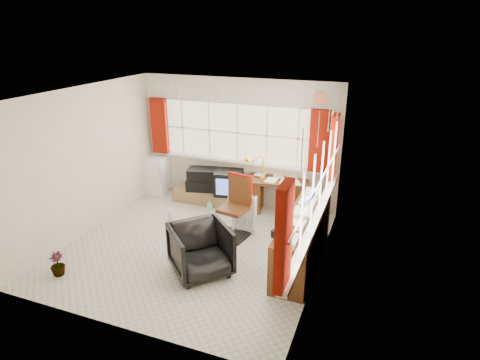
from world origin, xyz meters
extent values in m
plane|color=beige|center=(0.00, 0.00, 0.00)|extent=(4.00, 4.00, 0.00)
plane|color=beige|center=(0.00, 2.00, 1.25)|extent=(4.00, 0.00, 4.00)
plane|color=beige|center=(0.00, -2.00, 1.25)|extent=(4.00, 0.00, 4.00)
plane|color=beige|center=(-2.00, 0.00, 1.25)|extent=(0.00, 4.00, 4.00)
plane|color=beige|center=(2.00, 0.00, 1.25)|extent=(0.00, 4.00, 4.00)
plane|color=white|center=(0.00, 0.00, 2.50)|extent=(4.00, 4.00, 0.00)
plane|color=beige|center=(0.00, 1.98, 1.45)|extent=(3.60, 0.00, 3.60)
cube|color=white|center=(0.00, 1.94, 0.87)|extent=(3.70, 0.12, 0.05)
cube|color=white|center=(-1.20, 1.97, 1.45)|extent=(0.03, 0.02, 1.10)
cube|color=white|center=(-0.60, 1.97, 1.45)|extent=(0.03, 0.02, 1.10)
cube|color=white|center=(0.00, 1.97, 1.45)|extent=(0.03, 0.02, 1.10)
cube|color=white|center=(0.60, 1.97, 1.45)|extent=(0.03, 0.02, 1.10)
cube|color=white|center=(1.20, 1.97, 1.45)|extent=(0.03, 0.02, 1.10)
plane|color=beige|center=(1.98, 0.00, 1.45)|extent=(0.00, 3.60, 3.60)
cube|color=white|center=(1.94, 0.00, 0.87)|extent=(0.12, 3.70, 0.05)
cube|color=white|center=(1.97, -1.20, 1.45)|extent=(0.02, 0.03, 1.10)
cube|color=white|center=(1.97, -0.60, 1.45)|extent=(0.02, 0.03, 1.10)
cube|color=white|center=(1.97, 0.00, 1.45)|extent=(0.02, 0.03, 1.10)
cube|color=white|center=(1.97, 0.60, 1.45)|extent=(0.02, 0.03, 1.10)
cube|color=white|center=(1.97, 1.20, 1.45)|extent=(0.02, 0.03, 1.10)
cube|color=maroon|center=(-1.70, 1.90, 1.46)|extent=(0.35, 0.10, 1.15)
cube|color=maroon|center=(1.60, 1.90, 1.46)|extent=(0.35, 0.10, 1.15)
cube|color=maroon|center=(1.90, 1.60, 1.46)|extent=(0.10, 0.35, 1.15)
cube|color=maroon|center=(1.90, -1.70, 1.46)|extent=(0.10, 0.35, 1.15)
cube|color=silver|center=(0.00, 1.96, 2.25)|extent=(3.95, 0.08, 0.48)
cube|color=silver|center=(1.96, 0.00, 2.25)|extent=(0.08, 3.95, 0.48)
cube|color=#562A14|center=(0.90, 1.80, 0.64)|extent=(1.24, 0.75, 0.05)
cube|color=#562A14|center=(0.46, 1.73, 0.31)|extent=(0.35, 0.55, 0.61)
cube|color=#562A14|center=(1.34, 1.87, 0.31)|extent=(0.35, 0.55, 0.61)
cube|color=white|center=(0.90, 1.80, 0.68)|extent=(0.24, 0.30, 0.02)
cube|color=white|center=(0.90, 1.80, 0.68)|extent=(0.24, 0.30, 0.02)
cube|color=white|center=(0.90, 1.80, 0.69)|extent=(0.24, 0.30, 0.02)
cube|color=white|center=(0.90, 1.80, 0.69)|extent=(0.24, 0.30, 0.02)
cube|color=white|center=(0.90, 1.80, 0.69)|extent=(0.24, 0.30, 0.02)
cube|color=white|center=(0.90, 1.80, 0.70)|extent=(0.24, 0.30, 0.02)
cylinder|color=#FFAE0A|center=(0.61, 1.73, 0.68)|extent=(0.11, 0.11, 0.02)
cylinder|color=#FFAE0A|center=(0.61, 1.73, 0.89)|extent=(0.03, 0.03, 0.42)
cone|color=#FFAE0A|center=(0.61, 1.73, 1.06)|extent=(0.20, 0.19, 0.17)
cube|color=black|center=(0.47, 0.54, 0.02)|extent=(0.53, 0.53, 0.04)
cylinder|color=silver|center=(0.47, 0.54, 0.26)|extent=(0.06, 0.06, 0.52)
cube|color=#562A14|center=(0.47, 0.54, 0.52)|extent=(0.51, 0.49, 0.06)
cube|color=#562A14|center=(0.51, 0.76, 0.80)|extent=(0.40, 0.12, 0.50)
cube|color=maroon|center=(0.51, 0.76, 0.82)|extent=(0.45, 0.14, 0.52)
imported|color=black|center=(0.42, -0.60, 0.37)|extent=(1.14, 1.14, 0.74)
cube|color=white|center=(0.56, 0.84, 0.04)|extent=(0.45, 0.20, 0.09)
cube|color=white|center=(0.36, 0.82, 0.37)|extent=(0.04, 0.13, 0.57)
cube|color=white|center=(0.43, 0.83, 0.37)|extent=(0.04, 0.13, 0.57)
cube|color=white|center=(0.49, 0.83, 0.37)|extent=(0.04, 0.13, 0.57)
cube|color=white|center=(0.56, 0.84, 0.37)|extent=(0.04, 0.13, 0.57)
cube|color=white|center=(0.63, 0.84, 0.37)|extent=(0.04, 0.13, 0.57)
cube|color=white|center=(0.69, 0.84, 0.37)|extent=(0.04, 0.13, 0.57)
cube|color=white|center=(0.76, 0.85, 0.37)|extent=(0.04, 0.13, 0.57)
cube|color=#562A14|center=(1.73, 0.20, 0.38)|extent=(0.50, 2.00, 0.75)
cube|color=white|center=(1.70, -0.60, 0.80)|extent=(0.24, 0.32, 0.10)
cube|color=white|center=(1.70, -0.20, 0.80)|extent=(0.24, 0.32, 0.10)
cube|color=white|center=(1.70, 0.20, 0.80)|extent=(0.24, 0.32, 0.10)
cube|color=white|center=(1.70, 0.60, 0.80)|extent=(0.24, 0.32, 0.10)
cube|color=white|center=(1.70, 1.00, 0.80)|extent=(0.24, 0.32, 0.10)
cube|color=black|center=(1.61, -0.43, 0.80)|extent=(0.33, 0.38, 0.11)
cube|color=olive|center=(-0.55, 1.72, 0.12)|extent=(1.40, 0.50, 0.25)
cube|color=black|center=(-0.09, 1.72, 0.49)|extent=(0.61, 0.57, 0.48)
cube|color=#4D6EDC|center=(-0.04, 1.47, 0.49)|extent=(0.40, 0.09, 0.33)
cube|color=black|center=(-0.68, 1.75, 0.36)|extent=(0.70, 0.53, 0.23)
cube|color=black|center=(-0.68, 1.75, 0.59)|extent=(0.65, 0.50, 0.22)
cube|color=white|center=(-1.80, 1.80, 0.41)|extent=(0.51, 0.51, 0.82)
cube|color=silver|center=(-1.57, 1.57, 0.53)|extent=(0.02, 0.02, 0.43)
imported|color=silver|center=(-0.85, 0.70, 0.13)|extent=(0.11, 0.11, 0.27)
imported|color=#95DED6|center=(-0.37, 1.39, 0.09)|extent=(0.12, 0.12, 0.19)
imported|color=black|center=(-1.50, -1.40, 0.18)|extent=(0.25, 0.25, 0.36)
camera|label=1|loc=(2.73, -5.11, 3.42)|focal=30.00mm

